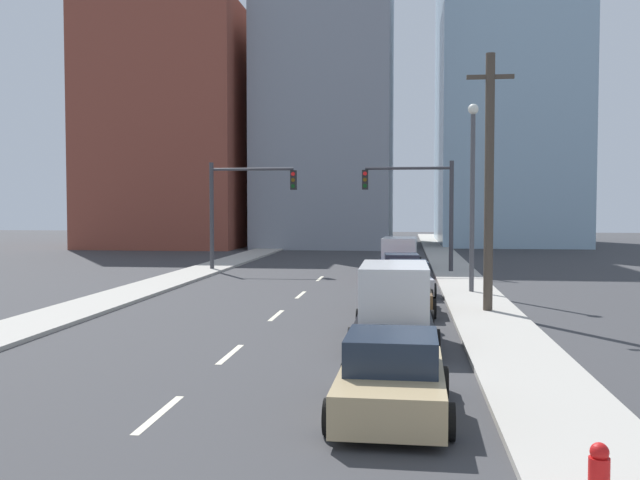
% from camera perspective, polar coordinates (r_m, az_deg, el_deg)
% --- Properties ---
extents(sidewalk_left, '(2.42, 89.00, 0.14)m').
position_cam_1_polar(sidewalk_left, '(49.86, -6.52, -1.52)').
color(sidewalk_left, '#ADA89E').
rests_on(sidewalk_left, ground).
extents(sidewalk_right, '(2.42, 89.00, 0.14)m').
position_cam_1_polar(sidewalk_right, '(48.59, 10.11, -1.65)').
color(sidewalk_right, '#ADA89E').
rests_on(sidewalk_right, ground).
extents(lane_stripe_at_8m, '(0.16, 2.40, 0.01)m').
position_cam_1_polar(lane_stripe_at_8m, '(13.51, -12.74, -13.42)').
color(lane_stripe_at_8m, beige).
rests_on(lane_stripe_at_8m, ground).
extents(lane_stripe_at_14m, '(0.16, 2.40, 0.01)m').
position_cam_1_polar(lane_stripe_at_14m, '(18.38, -7.19, -9.04)').
color(lane_stripe_at_14m, beige).
rests_on(lane_stripe_at_14m, ground).
extents(lane_stripe_at_20m, '(0.16, 2.40, 0.01)m').
position_cam_1_polar(lane_stripe_at_20m, '(24.56, -3.53, -6.04)').
color(lane_stripe_at_20m, beige).
rests_on(lane_stripe_at_20m, ground).
extents(lane_stripe_at_26m, '(0.16, 2.40, 0.01)m').
position_cam_1_polar(lane_stripe_at_26m, '(30.15, -1.56, -4.40)').
color(lane_stripe_at_26m, beige).
rests_on(lane_stripe_at_26m, ground).
extents(lane_stripe_at_33m, '(0.16, 2.40, 0.01)m').
position_cam_1_polar(lane_stripe_at_33m, '(36.82, -0.01, -3.10)').
color(lane_stripe_at_33m, beige).
rests_on(lane_stripe_at_33m, ground).
extents(building_brick_left, '(14.00, 16.00, 21.70)m').
position_cam_1_polar(building_brick_left, '(69.33, -11.45, 8.56)').
color(building_brick_left, brown).
rests_on(building_brick_left, ground).
extents(building_office_center, '(12.00, 20.00, 31.82)m').
position_cam_1_polar(building_office_center, '(70.93, 0.80, 12.61)').
color(building_office_center, gray).
rests_on(building_office_center, ground).
extents(building_glass_right, '(13.00, 20.00, 37.92)m').
position_cam_1_polar(building_glass_right, '(75.67, 14.58, 14.24)').
color(building_glass_right, '#99B7CC').
rests_on(building_glass_right, ground).
extents(traffic_signal_left, '(5.07, 0.35, 6.25)m').
position_cam_1_polar(traffic_signal_left, '(41.19, -6.70, 3.21)').
color(traffic_signal_left, '#38383D').
rests_on(traffic_signal_left, ground).
extents(traffic_signal_right, '(5.07, 0.35, 6.25)m').
position_cam_1_polar(traffic_signal_right, '(40.05, 8.37, 3.22)').
color(traffic_signal_right, '#38383D').
rests_on(traffic_signal_right, ground).
extents(utility_pole_right_mid, '(1.60, 0.32, 8.96)m').
position_cam_1_polar(utility_pole_right_mid, '(25.27, 13.38, 4.60)').
color(utility_pole_right_mid, '#473D33').
rests_on(utility_pole_right_mid, ground).
extents(street_lamp, '(0.44, 0.44, 8.03)m').
position_cam_1_polar(street_lamp, '(30.73, 12.10, 4.40)').
color(street_lamp, '#4C4C51').
rests_on(street_lamp, ground).
extents(fire_hydrant, '(0.26, 0.26, 0.84)m').
position_cam_1_polar(fire_hydrant, '(9.88, 21.42, -17.19)').
color(fire_hydrant, red).
rests_on(fire_hydrant, ground).
extents(sedan_tan, '(2.17, 4.26, 1.46)m').
position_cam_1_polar(sedan_tan, '(13.09, 5.77, -10.92)').
color(sedan_tan, tan).
rests_on(sedan_tan, ground).
extents(box_truck_black, '(2.33, 5.36, 2.17)m').
position_cam_1_polar(box_truck_black, '(19.61, 5.97, -5.27)').
color(box_truck_black, black).
rests_on(box_truck_black, ground).
extents(sedan_brown, '(2.13, 4.45, 1.47)m').
position_cam_1_polar(sedan_brown, '(25.42, 6.76, -4.23)').
color(sedan_brown, brown).
rests_on(sedan_brown, ground).
extents(sedan_silver, '(2.23, 4.41, 1.43)m').
position_cam_1_polar(sedan_silver, '(30.47, 7.09, -3.12)').
color(sedan_silver, '#B2B2BC').
rests_on(sedan_silver, ground).
extents(sedan_red, '(2.34, 4.74, 1.36)m').
position_cam_1_polar(sedan_red, '(35.97, 6.54, -2.27)').
color(sedan_red, red).
rests_on(sedan_red, ground).
extents(box_truck_navy, '(2.62, 5.51, 1.90)m').
position_cam_1_polar(box_truck_navy, '(42.10, 6.38, -1.16)').
color(box_truck_navy, '#141E47').
rests_on(box_truck_navy, ground).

